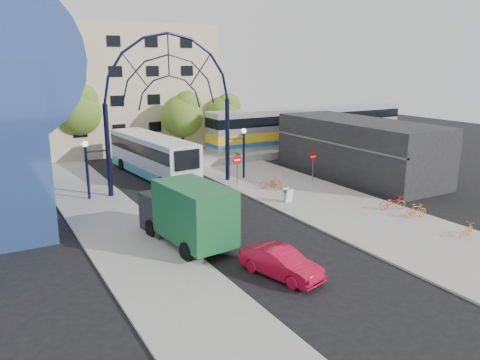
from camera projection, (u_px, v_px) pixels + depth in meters
ground at (268, 246)px, 25.92m from camera, size 120.00×120.00×0.00m
sidewalk_east at (332, 205)px, 33.13m from camera, size 8.00×56.00×0.12m
plaza_west at (122, 232)px, 27.82m from camera, size 5.00×50.00×0.12m
gateway_arch at (169, 80)px, 35.63m from camera, size 13.64×0.44×12.10m
stop_sign at (237, 163)px, 37.85m from camera, size 0.80×0.07×2.50m
do_not_enter_sign at (313, 160)px, 39.16m from camera, size 0.76×0.07×2.48m
street_name_sign at (238, 159)px, 38.52m from camera, size 0.70×0.70×2.80m
sandwich_board at (288, 194)px, 33.47m from camera, size 0.55×0.61×0.99m
commercial_block_east at (358, 148)px, 41.45m from camera, size 6.00×16.00×5.00m
apartment_block at (120, 88)px, 54.62m from camera, size 20.00×12.10×14.00m
train_platform at (309, 147)px, 53.99m from camera, size 32.00×5.00×0.80m
train_car at (310, 126)px, 53.38m from camera, size 25.10×3.05×4.20m
tree_north_a at (183, 114)px, 49.58m from camera, size 4.48×4.48×7.00m
tree_north_b at (78, 109)px, 47.96m from camera, size 5.12×5.12×8.00m
tree_north_c at (224, 112)px, 54.24m from camera, size 4.16×4.16×6.50m
city_bus at (152, 155)px, 41.48m from camera, size 3.97×13.22×3.58m
green_truck at (186, 213)px, 25.87m from camera, size 3.27×7.27×3.56m
black_suv at (196, 194)px, 33.93m from camera, size 2.75×4.77×1.25m
red_sedan at (281, 263)px, 21.99m from camera, size 2.56×4.47×1.39m
bike_near_a at (269, 184)px, 36.90m from camera, size 1.37×1.77×0.89m
bike_near_b at (277, 183)px, 37.13m from camera, size 0.74×1.64×0.95m
bike_far_a at (393, 203)px, 31.78m from camera, size 1.97×1.25×0.98m
bike_far_b at (416, 211)px, 30.20m from camera, size 1.58×0.74×0.91m
bike_far_c at (466, 230)px, 26.86m from camera, size 1.58×0.81×0.79m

